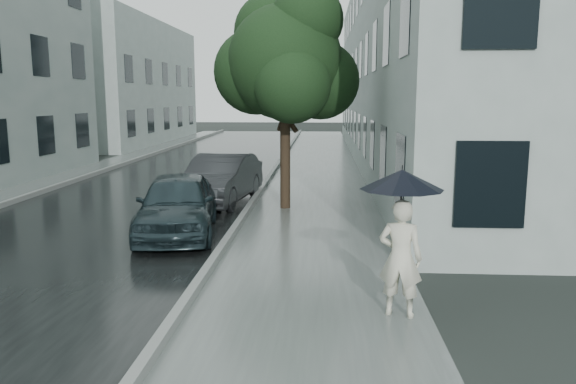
# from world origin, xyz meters

# --- Properties ---
(ground) EXTENTS (120.00, 120.00, 0.00)m
(ground) POSITION_xyz_m (0.00, 0.00, 0.00)
(ground) COLOR black
(ground) RESTS_ON ground
(sidewalk) EXTENTS (3.50, 60.00, 0.01)m
(sidewalk) POSITION_xyz_m (0.25, 12.00, 0.00)
(sidewalk) COLOR slate
(sidewalk) RESTS_ON ground
(kerb_near) EXTENTS (0.15, 60.00, 0.15)m
(kerb_near) POSITION_xyz_m (-1.57, 12.00, 0.07)
(kerb_near) COLOR slate
(kerb_near) RESTS_ON ground
(asphalt_road) EXTENTS (6.85, 60.00, 0.00)m
(asphalt_road) POSITION_xyz_m (-5.08, 12.00, 0.00)
(asphalt_road) COLOR black
(asphalt_road) RESTS_ON ground
(kerb_far) EXTENTS (0.15, 60.00, 0.15)m
(kerb_far) POSITION_xyz_m (-8.57, 12.00, 0.07)
(kerb_far) COLOR slate
(kerb_far) RESTS_ON ground
(sidewalk_far) EXTENTS (1.70, 60.00, 0.01)m
(sidewalk_far) POSITION_xyz_m (-9.50, 12.00, 0.00)
(sidewalk_far) COLOR #4C5451
(sidewalk_far) RESTS_ON ground
(building_near) EXTENTS (7.02, 36.00, 9.00)m
(building_near) POSITION_xyz_m (5.47, 19.50, 4.50)
(building_near) COLOR #96A39F
(building_near) RESTS_ON ground
(building_far_b) EXTENTS (7.02, 18.00, 8.00)m
(building_far_b) POSITION_xyz_m (-13.77, 30.00, 4.00)
(building_far_b) COLOR #96A39F
(building_far_b) RESTS_ON ground
(pedestrian) EXTENTS (0.70, 0.56, 1.68)m
(pedestrian) POSITION_xyz_m (1.54, -0.50, 0.85)
(pedestrian) COLOR beige
(pedestrian) RESTS_ON sidewalk
(umbrella) EXTENTS (1.49, 1.49, 1.21)m
(umbrella) POSITION_xyz_m (1.53, -0.47, 1.96)
(umbrella) COLOR black
(umbrella) RESTS_ON ground
(street_tree) EXTENTS (4.05, 3.68, 6.02)m
(street_tree) POSITION_xyz_m (-0.60, 7.34, 4.04)
(street_tree) COLOR #332619
(street_tree) RESTS_ON ground
(lamp_post) EXTENTS (0.84, 0.38, 5.06)m
(lamp_post) POSITION_xyz_m (-1.15, 13.46, 2.90)
(lamp_post) COLOR black
(lamp_post) RESTS_ON ground
(car_near) EXTENTS (2.24, 4.29, 1.39)m
(car_near) POSITION_xyz_m (-2.81, 4.00, 0.70)
(car_near) COLOR #1A272C
(car_near) RESTS_ON ground
(car_far) EXTENTS (2.03, 4.45, 1.42)m
(car_far) POSITION_xyz_m (-2.53, 7.86, 0.71)
(car_far) COLOR #222427
(car_far) RESTS_ON ground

